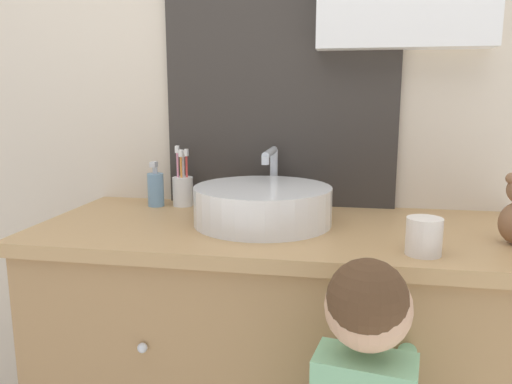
{
  "coord_description": "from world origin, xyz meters",
  "views": [
    {
      "loc": [
        0.16,
        -0.98,
        1.2
      ],
      "look_at": [
        -0.07,
        0.27,
        0.95
      ],
      "focal_mm": 35.0,
      "sensor_mm": 36.0,
      "label": 1
    }
  ],
  "objects_px": {
    "sink_basin": "(263,204)",
    "soap_dispenser": "(156,189)",
    "toothbrush_holder": "(183,189)",
    "drinking_cup": "(424,236)"
  },
  "relations": [
    {
      "from": "sink_basin",
      "to": "soap_dispenser",
      "type": "relative_size",
      "value": 3.01
    },
    {
      "from": "sink_basin",
      "to": "toothbrush_holder",
      "type": "bearing_deg",
      "value": 148.49
    },
    {
      "from": "sink_basin",
      "to": "soap_dispenser",
      "type": "distance_m",
      "value": 0.4
    },
    {
      "from": "soap_dispenser",
      "to": "drinking_cup",
      "type": "bearing_deg",
      "value": -25.63
    },
    {
      "from": "sink_basin",
      "to": "toothbrush_holder",
      "type": "height_order",
      "value": "same"
    },
    {
      "from": "toothbrush_holder",
      "to": "drinking_cup",
      "type": "relative_size",
      "value": 2.3
    },
    {
      "from": "toothbrush_holder",
      "to": "drinking_cup",
      "type": "distance_m",
      "value": 0.78
    },
    {
      "from": "toothbrush_holder",
      "to": "soap_dispenser",
      "type": "distance_m",
      "value": 0.09
    },
    {
      "from": "sink_basin",
      "to": "drinking_cup",
      "type": "distance_m",
      "value": 0.44
    },
    {
      "from": "toothbrush_holder",
      "to": "soap_dispenser",
      "type": "relative_size",
      "value": 1.34
    }
  ]
}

